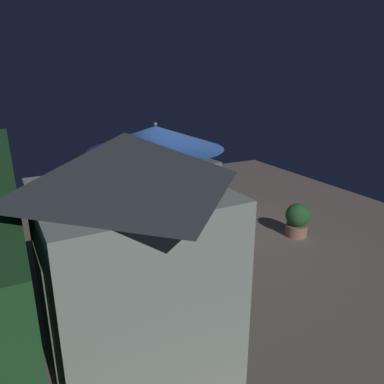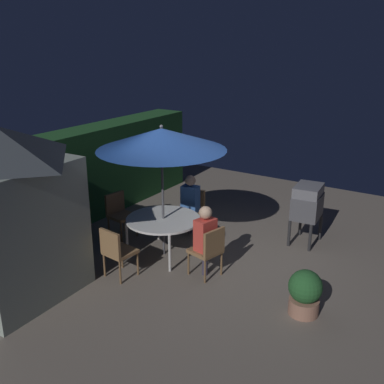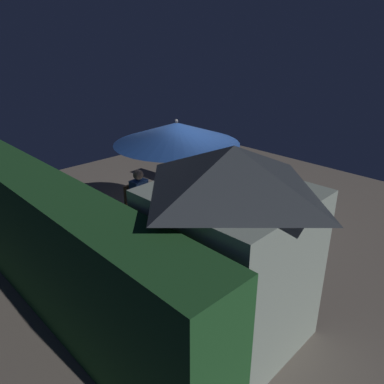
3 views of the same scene
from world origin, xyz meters
TOP-DOWN VIEW (x-y plane):
  - ground_plane at (0.00, 0.00)m, footprint 11.00×11.00m
  - garden_shed at (-2.58, 2.14)m, footprint 1.98×1.92m
  - patio_table at (-0.22, 0.89)m, footprint 1.38×1.38m
  - patio_umbrella at (-0.22, 0.89)m, footprint 2.30×2.30m
  - bbq_grill at (1.70, -1.17)m, footprint 0.75×0.57m
  - chair_near_shed at (-0.50, -0.25)m, footprint 0.56×0.56m
  - chair_far_side at (0.96, 1.02)m, footprint 0.51×0.51m
  - chair_toward_hedge at (-0.02, 2.16)m, footprint 0.53×0.53m
  - chair_toward_house at (-1.37, 1.03)m, footprint 0.52×0.51m
  - potted_plant_by_shed at (-0.68, -2.00)m, footprint 0.50×0.50m
  - person_in_red at (-0.48, -0.17)m, footprint 0.39×0.31m
  - person_in_blue at (0.88, 1.01)m, footprint 0.27×0.36m

SIDE VIEW (x-z plane):
  - ground_plane at x=0.00m, z-range 0.00..0.00m
  - potted_plant_by_shed at x=-0.68m, z-range 0.01..0.71m
  - chair_near_shed at x=-0.50m, z-range 0.07..0.97m
  - chair_far_side at x=0.96m, z-range 0.07..0.97m
  - chair_toward_hedge at x=-0.02m, z-range 0.07..0.97m
  - chair_toward_house at x=-1.37m, z-range 0.07..0.97m
  - patio_table at x=-0.22m, z-range 0.31..1.04m
  - person_in_red at x=-0.48m, z-range 0.15..1.41m
  - person_in_blue at x=0.88m, z-range 0.15..1.41m
  - bbq_grill at x=1.70m, z-range 0.25..1.45m
  - garden_shed at x=-2.58m, z-range 0.02..2.72m
  - patio_umbrella at x=-0.22m, z-range 0.98..3.44m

